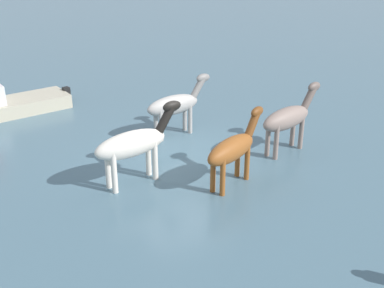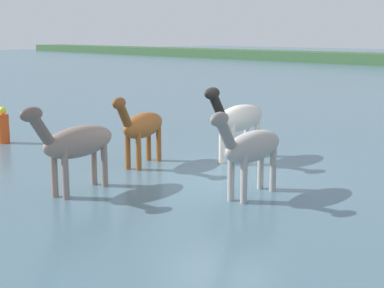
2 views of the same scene
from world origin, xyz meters
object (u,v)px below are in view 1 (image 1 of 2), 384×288
(horse_rear_stallion, at_px, (233,149))
(horse_chestnut_trailing, at_px, (134,144))
(horse_lead, at_px, (175,105))
(horse_pinto_flank, at_px, (288,118))

(horse_rear_stallion, relative_size, horse_chestnut_trailing, 0.88)
(horse_lead, relative_size, horse_chestnut_trailing, 0.93)
(horse_rear_stallion, height_order, horse_pinto_flank, horse_pinto_flank)
(horse_rear_stallion, distance_m, horse_pinto_flank, 2.80)
(horse_chestnut_trailing, relative_size, horse_pinto_flank, 1.05)
(horse_rear_stallion, bearing_deg, horse_chestnut_trailing, 126.50)
(horse_pinto_flank, bearing_deg, horse_chestnut_trailing, 163.57)
(horse_chestnut_trailing, height_order, horse_pinto_flank, horse_chestnut_trailing)
(horse_rear_stallion, bearing_deg, horse_pinto_flank, -1.85)
(horse_lead, bearing_deg, horse_rear_stallion, -100.80)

